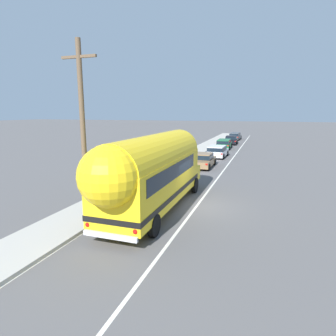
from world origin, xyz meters
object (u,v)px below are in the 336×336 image
(car_third, at_px, (224,143))
(car_fifth, at_px, (235,136))
(utility_pole, at_px, (83,130))
(car_fourth, at_px, (231,140))
(painted_bus, at_px, (152,171))
(car_second, at_px, (217,151))
(car_lead, at_px, (203,160))

(car_third, height_order, car_fifth, same)
(utility_pole, relative_size, car_fourth, 1.92)
(painted_bus, xyz_separation_m, car_fifth, (-0.12, 42.17, -1.51))
(utility_pole, relative_size, car_second, 1.96)
(utility_pole, bearing_deg, car_third, 85.31)
(car_fourth, bearing_deg, utility_pole, -94.28)
(utility_pole, distance_m, car_second, 22.32)
(painted_bus, distance_m, car_lead, 13.52)
(car_fifth, bearing_deg, painted_bus, -89.83)
(car_fourth, bearing_deg, car_lead, -90.55)
(utility_pole, height_order, car_second, utility_pole)
(car_lead, bearing_deg, car_fourth, 89.45)
(car_second, height_order, car_third, same)
(car_fourth, height_order, car_fifth, same)
(painted_bus, xyz_separation_m, car_second, (0.16, 19.93, -1.52))
(painted_bus, distance_m, car_fourth, 34.57)
(painted_bus, height_order, car_lead, painted_bus)
(car_third, relative_size, car_fifth, 0.95)
(car_lead, bearing_deg, utility_pole, -99.34)
(car_third, height_order, car_fourth, same)
(car_lead, relative_size, car_fifth, 0.92)
(utility_pole, distance_m, car_lead, 15.97)
(car_lead, distance_m, car_second, 6.51)
(car_second, distance_m, car_third, 8.19)
(car_lead, height_order, car_third, same)
(car_third, relative_size, car_fourth, 1.03)
(utility_pole, height_order, car_third, utility_pole)
(car_fourth, bearing_deg, car_second, -89.52)
(car_third, distance_m, car_fifth, 14.06)
(utility_pole, distance_m, car_fourth, 36.73)
(utility_pole, xyz_separation_m, car_third, (2.46, 30.02, -3.63))
(car_second, bearing_deg, utility_pole, -97.44)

